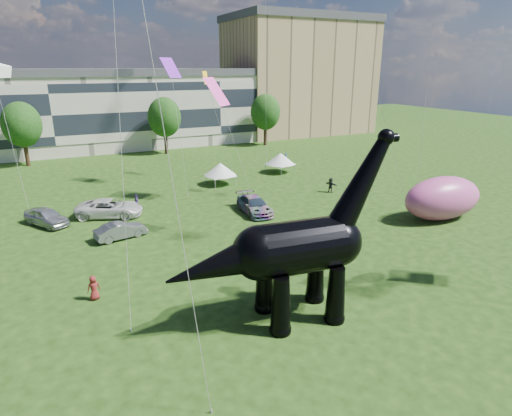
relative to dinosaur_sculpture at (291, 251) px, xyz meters
name	(u,v)px	position (x,y,z in m)	size (l,w,h in m)	color
ground	(295,357)	(-1.53, -3.18, -4.04)	(220.00, 220.00, 0.00)	#16330C
terrace_row	(51,115)	(-9.53, 58.82, 1.96)	(78.00, 11.00, 12.00)	beige
apartment_block	(298,79)	(38.47, 61.82, 6.96)	(28.00, 18.00, 22.00)	tan
tree_mid_left	(21,121)	(-13.53, 49.82, 2.25)	(5.20, 5.20, 9.44)	#382314
tree_mid_right	(164,114)	(6.47, 49.82, 2.25)	(5.20, 5.20, 9.44)	#382314
tree_far_right	(265,109)	(24.47, 49.82, 2.25)	(5.20, 5.20, 9.44)	#382314
dinosaur_sculpture	(291,251)	(0.00, 0.00, 0.00)	(13.15, 3.98, 10.71)	black
car_silver	(46,217)	(-11.81, 22.24, -3.25)	(1.88, 4.67, 1.59)	#B5B5BA
car_grey	(121,230)	(-6.44, 16.16, -3.36)	(1.44, 4.14, 1.36)	slate
car_white	(110,208)	(-6.43, 22.10, -3.21)	(2.77, 6.02, 1.67)	silver
car_dark	(254,205)	(6.20, 17.09, -3.26)	(2.21, 5.43, 1.58)	#595960
gazebo_near	(220,169)	(7.20, 28.26, -2.21)	(4.05, 4.05, 2.61)	white
gazebo_far	(280,159)	(16.57, 30.38, -2.20)	(4.81, 4.81, 2.63)	white
inflatable_pink	(442,198)	(20.86, 7.89, -2.04)	(8.00, 4.00, 4.00)	#CD5097
visitors	(180,240)	(-2.76, 11.68, -3.18)	(48.86, 46.97, 1.90)	teal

